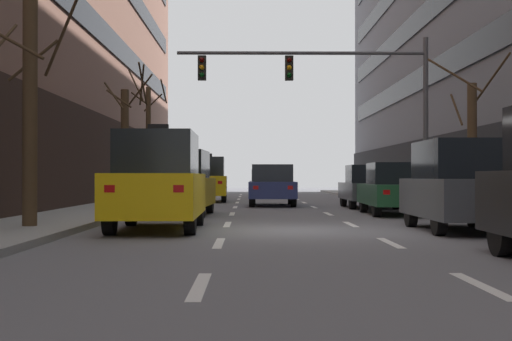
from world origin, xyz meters
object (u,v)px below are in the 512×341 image
at_px(car_driving_4, 272,185).
at_px(street_tree_0, 472,143).
at_px(street_tree_3, 148,138).
at_px(car_parked_3, 369,187).
at_px(street_tree_1, 126,142).
at_px(taxi_driving_1, 158,181).
at_px(traffic_signal_0, 336,87).
at_px(taxi_driving_0, 181,183).
at_px(car_parked_1, 458,186).
at_px(car_parked_2, 395,189).
at_px(car_driving_2, 265,184).
at_px(street_tree_2, 30,108).
at_px(taxi_driving_3, 207,180).

relative_size(car_driving_4, street_tree_0, 0.95).
relative_size(car_driving_4, street_tree_3, 0.74).
height_order(car_parked_3, street_tree_1, street_tree_1).
bearing_deg(car_parked_3, street_tree_1, -178.92).
height_order(taxi_driving_1, street_tree_3, street_tree_3).
bearing_deg(traffic_signal_0, taxi_driving_0, -157.39).
relative_size(car_parked_1, traffic_signal_0, 0.48).
height_order(taxi_driving_0, street_tree_0, street_tree_0).
height_order(car_parked_2, car_parked_3, car_parked_3).
bearing_deg(traffic_signal_0, street_tree_1, 159.39).
xyz_separation_m(car_parked_1, street_tree_1, (-9.41, 11.42, 1.54)).
height_order(car_parked_1, car_parked_3, car_parked_1).
relative_size(car_parked_2, street_tree_3, 0.72).
bearing_deg(car_driving_2, traffic_signal_0, -83.17).
bearing_deg(street_tree_0, car_parked_1, -110.64).
xyz_separation_m(car_driving_2, street_tree_0, (5.85, -19.90, 1.45)).
height_order(traffic_signal_0, street_tree_3, street_tree_3).
relative_size(car_driving_2, street_tree_1, 0.81).
distance_m(taxi_driving_1, car_driving_2, 25.42).
height_order(street_tree_0, street_tree_2, street_tree_2).
bearing_deg(taxi_driving_3, taxi_driving_0, -90.47).
xyz_separation_m(car_parked_1, traffic_signal_0, (-1.65, 8.50, 3.31)).
distance_m(taxi_driving_3, street_tree_1, 7.66).
relative_size(car_driving_4, street_tree_2, 0.91).
bearing_deg(taxi_driving_1, car_parked_1, -3.15).
relative_size(car_parked_1, street_tree_3, 0.68).
bearing_deg(street_tree_3, car_parked_1, -61.93).
distance_m(car_parked_1, car_parked_3, 11.60).
height_order(car_parked_2, traffic_signal_0, traffic_signal_0).
height_order(car_parked_3, street_tree_0, street_tree_0).
distance_m(car_parked_3, street_tree_3, 11.46).
distance_m(car_driving_4, street_tree_0, 9.99).
distance_m(taxi_driving_3, car_driving_4, 5.60).
relative_size(taxi_driving_3, street_tree_1, 0.83).
height_order(taxi_driving_3, street_tree_3, street_tree_3).
height_order(taxi_driving_1, street_tree_1, street_tree_1).
relative_size(taxi_driving_3, street_tree_3, 0.72).
bearing_deg(taxi_driving_3, car_driving_4, -57.71).
height_order(car_driving_4, car_parked_2, car_driving_4).
bearing_deg(taxi_driving_3, street_tree_0, -55.23).
xyz_separation_m(car_parked_1, car_parked_3, (-0.00, 11.60, -0.19)).
height_order(traffic_signal_0, street_tree_0, traffic_signal_0).
distance_m(car_parked_3, street_tree_2, 15.27).
bearing_deg(street_tree_1, car_parked_2, -26.74).
height_order(car_parked_2, street_tree_1, street_tree_1).
bearing_deg(car_driving_4, traffic_signal_0, -68.62).
height_order(taxi_driving_1, car_parked_1, taxi_driving_1).
distance_m(car_driving_2, street_tree_3, 10.02).
bearing_deg(car_parked_3, street_tree_0, -69.93).
bearing_deg(street_tree_2, taxi_driving_1, 12.79).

